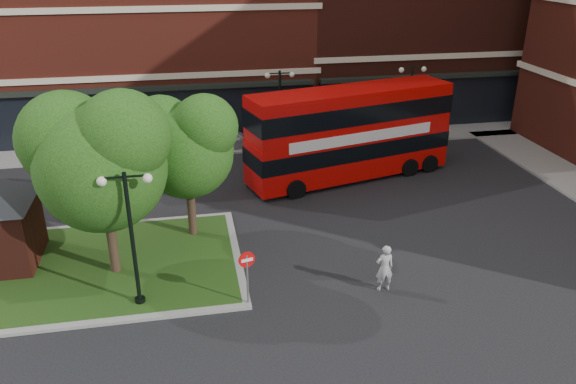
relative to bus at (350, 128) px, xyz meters
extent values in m
plane|color=black|center=(-4.98, -10.22, -2.78)|extent=(120.00, 120.00, 0.00)
cube|color=slate|center=(-4.98, 6.28, -2.72)|extent=(44.00, 3.00, 0.12)
cube|color=maroon|center=(-12.98, 13.78, 4.22)|extent=(26.00, 12.00, 14.00)
cube|color=gray|center=(-12.98, -7.22, -2.72)|extent=(12.60, 7.60, 0.12)
cube|color=#19380F|center=(-12.98, -7.22, -2.70)|extent=(12.00, 7.00, 0.15)
cylinder|color=#2D2116|center=(-11.48, -7.72, -0.82)|extent=(0.36, 0.36, 3.92)
sphere|color=#183F0F|center=(-11.48, -7.72, 1.56)|extent=(4.60, 4.60, 4.60)
sphere|color=#183F0F|center=(-12.63, -7.03, 2.47)|extent=(3.45, 3.45, 3.45)
sphere|color=#183F0F|center=(-10.56, -8.18, 2.82)|extent=(3.22, 3.22, 3.22)
cylinder|color=#2D2116|center=(-8.48, -5.22, -1.04)|extent=(0.36, 0.36, 3.47)
sphere|color=#183F0F|center=(-8.48, -5.22, 1.06)|extent=(3.80, 3.80, 3.80)
sphere|color=#183F0F|center=(-9.43, -4.65, 1.87)|extent=(2.85, 2.85, 2.85)
sphere|color=#183F0F|center=(-7.72, -5.60, 2.18)|extent=(2.66, 2.66, 2.66)
cylinder|color=black|center=(-10.48, -10.02, -0.28)|extent=(0.14, 0.14, 5.00)
cylinder|color=black|center=(-10.48, -10.02, -2.63)|extent=(0.36, 0.36, 0.30)
cube|color=black|center=(-10.48, -10.02, 2.07)|extent=(1.40, 0.06, 0.06)
sphere|color=#F2EACC|center=(-11.18, -10.02, 1.97)|extent=(0.32, 0.32, 0.32)
sphere|color=#F2EACC|center=(-9.78, -10.02, 1.97)|extent=(0.32, 0.32, 0.32)
cylinder|color=black|center=(-2.98, 4.28, -0.28)|extent=(0.14, 0.14, 5.00)
cylinder|color=black|center=(-2.98, 4.28, -2.63)|extent=(0.36, 0.36, 0.30)
cube|color=black|center=(-2.98, 4.28, 2.07)|extent=(1.40, 0.06, 0.06)
sphere|color=#F2EACC|center=(-3.68, 4.28, 1.97)|extent=(0.32, 0.32, 0.32)
sphere|color=#F2EACC|center=(-2.28, 4.28, 1.97)|extent=(0.32, 0.32, 0.32)
cylinder|color=black|center=(5.02, 4.28, -0.28)|extent=(0.14, 0.14, 5.00)
cylinder|color=black|center=(5.02, 4.28, -2.63)|extent=(0.36, 0.36, 0.30)
cube|color=black|center=(5.02, 4.28, 2.07)|extent=(1.40, 0.06, 0.06)
sphere|color=#F2EACC|center=(4.32, 4.28, 1.97)|extent=(0.32, 0.32, 0.32)
sphere|color=#F2EACC|center=(5.72, 4.28, 1.97)|extent=(0.32, 0.32, 0.32)
cube|color=#C20907|center=(0.00, 0.00, -1.27)|extent=(11.37, 5.24, 2.12)
cube|color=#C20907|center=(0.00, 0.00, 0.85)|extent=(11.26, 5.19, 2.12)
cube|color=black|center=(0.00, 0.00, 0.96)|extent=(11.37, 5.24, 0.96)
cube|color=silver|center=(0.33, -1.25, -0.16)|extent=(8.06, 2.14, 0.55)
imported|color=#9C9B9E|center=(-1.82, -10.68, -1.87)|extent=(0.68, 0.46, 1.83)
imported|color=#A6A9AD|center=(-5.81, 5.78, -2.12)|extent=(4.00, 2.00, 1.31)
imported|color=white|center=(-1.60, 4.28, -2.00)|extent=(4.90, 2.21, 1.56)
cylinder|color=slate|center=(-6.78, -10.72, -1.77)|extent=(0.07, 0.07, 2.01)
cylinder|color=red|center=(-6.78, -10.72, -0.95)|extent=(0.58, 0.19, 0.59)
cube|color=white|center=(-6.78, -10.72, -0.95)|extent=(0.41, 0.14, 0.11)
camera|label=1|loc=(-8.47, -27.02, 8.78)|focal=35.00mm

